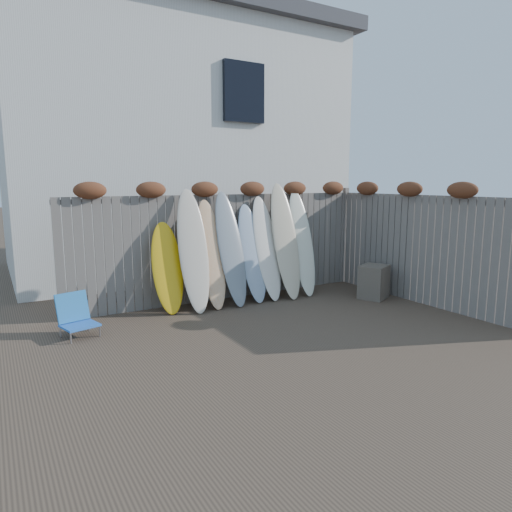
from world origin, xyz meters
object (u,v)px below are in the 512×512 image
beach_chair (76,316)px  surfboard_0 (167,268)px  lattice_panel (390,246)px  wooden_crate (374,282)px

beach_chair → surfboard_0: surfboard_0 is taller
beach_chair → surfboard_0: bearing=17.2°
beach_chair → lattice_panel: size_ratio=0.33×
wooden_crate → surfboard_0: surfboard_0 is taller
lattice_panel → surfboard_0: bearing=164.8°
wooden_crate → lattice_panel: (0.59, 0.17, 0.63)m
beach_chair → lattice_panel: lattice_panel is taller
lattice_panel → surfboard_0: lattice_panel is taller
wooden_crate → lattice_panel: size_ratio=0.34×
wooden_crate → lattice_panel: 0.88m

